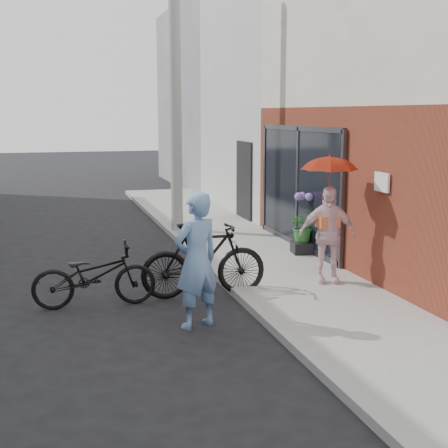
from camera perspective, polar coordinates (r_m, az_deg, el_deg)
name	(u,v)px	position (r m, az deg, el deg)	size (l,w,h in m)	color
ground	(189,316)	(9.12, -3.22, -8.36)	(80.00, 80.00, 0.00)	black
sidewalk	(276,269)	(11.53, 4.75, -4.10)	(2.20, 24.00, 0.12)	gray
curb	(215,273)	(11.18, -0.83, -4.53)	(0.12, 24.00, 0.12)	#9E9E99
plaster_building	(353,92)	(19.68, 11.67, 11.71)	(8.00, 6.00, 7.00)	silver
east_building_far	(272,98)	(26.08, 4.37, 11.45)	(8.00, 8.00, 7.00)	slate
utility_pole	(175,86)	(14.76, -4.47, 12.48)	(0.28, 0.28, 7.00)	#9E9E99
officer	(197,260)	(8.40, -2.53, -3.34)	(0.68, 0.45, 1.87)	#6D92C2
bike_left	(94,276)	(9.58, -11.79, -4.63)	(0.64, 1.83, 0.96)	black
bike_right	(204,260)	(9.85, -1.87, -3.30)	(0.56, 2.00, 1.20)	black
kimono_woman	(327,234)	(10.37, 9.43, -0.95)	(0.94, 0.39, 1.60)	silver
parasol	(330,162)	(10.21, 9.62, 5.58)	(0.87, 0.87, 0.76)	red
planter	(303,247)	(12.58, 7.24, -2.14)	(0.43, 0.43, 0.23)	black
potted_plant	(304,226)	(12.49, 7.28, -0.17)	(0.59, 0.51, 0.65)	#31732E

